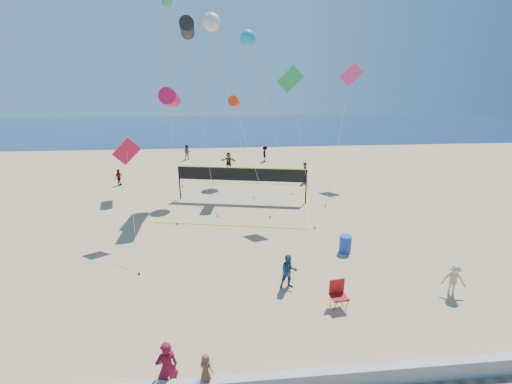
{
  "coord_description": "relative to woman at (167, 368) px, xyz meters",
  "views": [
    {
      "loc": [
        -0.92,
        -10.66,
        8.58
      ],
      "look_at": [
        0.33,
        2.0,
        4.53
      ],
      "focal_mm": 24.0,
      "sensor_mm": 36.0,
      "label": 1
    }
  ],
  "objects": [
    {
      "name": "ground",
      "position": [
        2.68,
        2.7,
        -0.86
      ],
      "size": [
        120.0,
        120.0,
        0.0
      ],
      "primitive_type": "plane",
      "color": "tan",
      "rests_on": "ground"
    },
    {
      "name": "kite_6",
      "position": [
        1.18,
        21.15,
        12.19
      ],
      "size": [
        3.76,
        4.74,
        13.75
      ],
      "rotation": [
        0.0,
        0.0,
        -0.24
      ],
      "color": "silver",
      "rests_on": "ground"
    },
    {
      "name": "far_person_0",
      "position": [
        -7.41,
        22.04,
        -0.14
      ],
      "size": [
        0.67,
        0.92,
        1.46
      ],
      "primitive_type": "imported",
      "rotation": [
        0.0,
        0.0,
        1.16
      ],
      "color": "gray",
      "rests_on": "ground"
    },
    {
      "name": "far_person_4",
      "position": [
        6.57,
        30.38,
        0.01
      ],
      "size": [
        0.76,
        1.2,
        1.76
      ],
      "primitive_type": "imported",
      "rotation": [
        0.0,
        0.0,
        1.47
      ],
      "color": "gray",
      "rests_on": "ground"
    },
    {
      "name": "far_person_1",
      "position": [
        2.32,
        27.01,
        0.03
      ],
      "size": [
        1.73,
        0.9,
        1.78
      ],
      "primitive_type": "imported",
      "rotation": [
        0.0,
        0.0,
        -0.24
      ],
      "color": "gray",
      "rests_on": "ground"
    },
    {
      "name": "far_person_3",
      "position": [
        -2.39,
        32.24,
        0.0
      ],
      "size": [
        0.91,
        0.75,
        1.74
      ],
      "primitive_type": "imported",
      "rotation": [
        0.0,
        0.0,
        0.12
      ],
      "color": "gray",
      "rests_on": "ground"
    },
    {
      "name": "bystander_a",
      "position": [
        4.46,
        4.93,
        -0.08
      ],
      "size": [
        0.79,
        0.63,
        1.56
      ],
      "primitive_type": "imported",
      "rotation": [
        0.0,
        0.0,
        0.05
      ],
      "color": "navy",
      "rests_on": "ground"
    },
    {
      "name": "seawall",
      "position": [
        2.68,
        -0.3,
        -0.56
      ],
      "size": [
        32.0,
        0.3,
        0.6
      ],
      "primitive_type": "cube",
      "color": "#B4B4AF",
      "rests_on": "ground"
    },
    {
      "name": "toddler",
      "position": [
        1.11,
        -0.26,
        0.16
      ],
      "size": [
        0.49,
        0.45,
        0.85
      ],
      "primitive_type": "imported",
      "rotation": [
        0.0,
        0.0,
        2.58
      ],
      "color": "brown",
      "rests_on": "seawall"
    },
    {
      "name": "kite_1",
      "position": [
        -0.35,
        17.24,
        11.22
      ],
      "size": [
        2.19,
        4.77,
        12.72
      ],
      "rotation": [
        0.0,
        0.0,
        0.06
      ],
      "color": "black",
      "rests_on": "ground"
    },
    {
      "name": "kite_0",
      "position": [
        -1.8,
        17.16,
        6.76
      ],
      "size": [
        1.17,
        6.02,
        8.38
      ],
      "rotation": [
        0.0,
        0.0,
        -0.01
      ],
      "color": "#C4104E",
      "rests_on": "ground"
    },
    {
      "name": "volleyball_net",
      "position": [
        3.1,
        16.76,
        0.96
      ],
      "size": [
        11.66,
        11.54,
        2.64
      ],
      "rotation": [
        0.0,
        0.0,
        -0.21
      ],
      "color": "black",
      "rests_on": "ground"
    },
    {
      "name": "kite_7",
      "position": [
        4.31,
        25.59,
        11.63
      ],
      "size": [
        3.68,
        8.42,
        13.21
      ],
      "rotation": [
        0.0,
        0.0,
        -0.0
      ],
      "color": "#159CC2",
      "rests_on": "ground"
    },
    {
      "name": "ocean",
      "position": [
        2.68,
        64.7,
        -0.85
      ],
      "size": [
        140.0,
        50.0,
        0.03
      ],
      "primitive_type": "cube",
      "color": "navy",
      "rests_on": "ground"
    },
    {
      "name": "far_person_2",
      "position": [
        9.04,
        21.15,
        0.08
      ],
      "size": [
        0.49,
        0.71,
        1.89
      ],
      "primitive_type": "imported",
      "rotation": [
        0.0,
        0.0,
        1.62
      ],
      "color": "gray",
      "rests_on": "ground"
    },
    {
      "name": "woman",
      "position": [
        0.0,
        0.0,
        0.0
      ],
      "size": [
        0.74,
        0.62,
        1.73
      ],
      "primitive_type": "imported",
      "rotation": [
        0.0,
        0.0,
        3.52
      ],
      "color": "maroon",
      "rests_on": "ground"
    },
    {
      "name": "kite_3",
      "position": [
        -3.47,
        11.05,
        3.89
      ],
      "size": [
        2.03,
        4.77,
        5.78
      ],
      "rotation": [
        0.0,
        0.0,
        0.29
      ],
      "color": "red",
      "rests_on": "ground"
    },
    {
      "name": "trash_barrel",
      "position": [
        8.08,
        7.91,
        -0.4
      ],
      "size": [
        0.83,
        0.83,
        0.93
      ],
      "primitive_type": "cylinder",
      "rotation": [
        0.0,
        0.0,
        -0.44
      ],
      "color": "#193CA3",
      "rests_on": "ground"
    },
    {
      "name": "kite_4",
      "position": [
        6.2,
        14.27,
        7.54
      ],
      "size": [
        2.02,
        3.63,
        9.69
      ],
      "rotation": [
        0.0,
        0.0,
        -0.08
      ],
      "color": "green",
      "rests_on": "ground"
    },
    {
      "name": "camp_chair",
      "position": [
        6.15,
        3.4,
        -0.2
      ],
      "size": [
        0.69,
        0.83,
        1.29
      ],
      "rotation": [
        0.0,
        0.0,
        0.13
      ],
      "color": "#A41512",
      "rests_on": "ground"
    },
    {
      "name": "kite_2",
      "position": [
        2.72,
        18.6,
        6.39
      ],
      "size": [
        2.62,
        6.47,
        7.77
      ],
      "rotation": [
        0.0,
        0.0,
        -0.13
      ],
      "color": "red",
      "rests_on": "ground"
    },
    {
      "name": "bystander_b",
      "position": [
        11.25,
        3.71,
        -0.14
      ],
      "size": [
        1.06,
        0.82,
        1.44
      ],
      "primitive_type": "imported",
      "rotation": [
        0.0,
        0.0,
        -0.35
      ],
      "color": "#CDB389",
      "rests_on": "ground"
    },
    {
      "name": "kite_5",
      "position": [
        12.86,
        21.96,
        8.04
      ],
      "size": [
        4.91,
        7.6,
        10.3
      ],
      "rotation": [
        0.0,
        0.0,
        -0.1
      ],
      "color": "#E7337F",
      "rests_on": "ground"
    }
  ]
}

